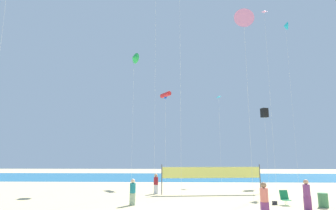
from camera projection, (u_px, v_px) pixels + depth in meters
ocean_band at (178, 177)px, 43.94m from camera, size 120.00×20.00×0.01m
beachgoer_coral_shirt at (264, 199)px, 13.89m from camera, size 0.40×0.40×1.74m
beachgoer_teal_shirt at (133, 191)px, 17.79m from camera, size 0.37×0.37×1.62m
beachgoer_plum_shirt at (307, 194)px, 16.13m from camera, size 0.39×0.39×1.70m
beachgoer_maroon_shirt at (156, 183)px, 23.28m from camera, size 0.37×0.37×1.62m
folding_beach_chair at (285, 197)px, 17.81m from camera, size 0.52×0.65×0.89m
trash_barrel at (323, 200)px, 16.96m from camera, size 0.57×0.57×0.84m
volleyball_net at (212, 174)px, 23.36m from camera, size 8.35×1.14×2.40m
beach_handbag at (275, 203)px, 17.77m from camera, size 0.29×0.15×0.23m
kite_pink_diamond at (265, 19)px, 27.04m from camera, size 0.54×0.55×17.07m
kite_pink_delta at (244, 19)px, 21.13m from camera, size 1.52×0.41×14.03m
kite_cyan_diamond at (218, 98)px, 35.14m from camera, size 0.64×0.63×10.66m
kite_cyan_delta at (286, 26)px, 34.94m from camera, size 0.57×1.05×19.63m
kite_red_tube at (166, 95)px, 33.59m from camera, size 1.42×1.81×10.66m
kite_green_delta at (134, 58)px, 32.17m from camera, size 1.23×1.22×14.87m
kite_black_box at (264, 113)px, 31.93m from camera, size 0.85×0.85×8.51m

